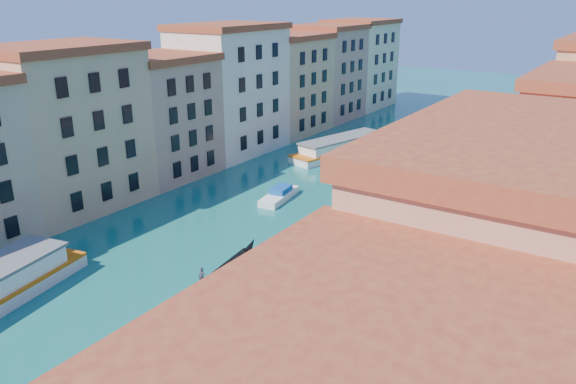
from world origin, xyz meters
TOP-DOWN VIEW (x-y plane):
  - left_bank_palazzos at (-26.00, 64.68)m, footprint 12.80×128.40m
  - quay at (22.00, 65.00)m, footprint 4.00×140.00m
  - mooring_poles_right at (19.10, 28.80)m, footprint 1.44×54.24m
  - vaporetto_far at (-9.07, 79.07)m, footprint 9.53×20.75m
  - gondola_fore at (1.34, 35.62)m, footprint 2.51×12.14m
  - gondola_far at (6.04, 53.62)m, footprint 3.25×12.23m
  - motorboat_mid at (-5.62, 55.38)m, footprint 3.49×7.89m
  - motorboat_far at (4.47, 77.27)m, footprint 3.53×7.86m

SIDE VIEW (x-z plane):
  - gondola_far at x=6.04m, z-range -0.51..1.23m
  - gondola_fore at x=1.34m, z-range -0.80..1.62m
  - quay at x=22.00m, z-range 0.00..1.00m
  - motorboat_far at x=4.47m, z-range -0.17..1.40m
  - motorboat_mid at x=-5.62m, z-range -0.17..1.40m
  - mooring_poles_right at x=19.10m, z-range -0.30..2.90m
  - vaporetto_far at x=-9.07m, z-range -0.15..2.86m
  - left_bank_palazzos at x=-26.00m, z-range -0.79..20.21m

